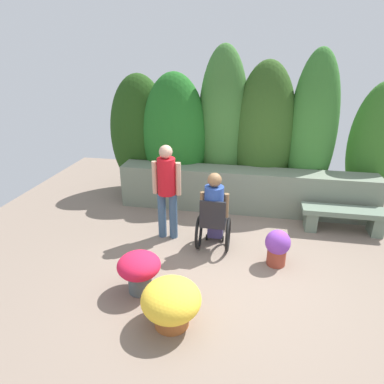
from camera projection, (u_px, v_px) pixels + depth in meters
ground_plane at (237, 270)px, 5.03m from camera, size 10.06×10.06×0.00m
stone_retaining_wall at (244, 190)px, 6.80m from camera, size 5.06×0.55×0.87m
hedge_backdrop at (233, 135)px, 7.08m from camera, size 6.24×1.21×3.19m
stone_bench at (344, 216)px, 6.01m from camera, size 1.48×0.40×0.45m
person_in_wheelchair at (214, 214)px, 5.38m from camera, size 0.53×0.66×1.33m
person_standing_companion at (167, 186)px, 5.59m from camera, size 0.49×0.30×1.66m
flower_pot_purple_near at (171, 302)px, 3.91m from camera, size 0.71×0.71×0.59m
flower_pot_terracotta_by_wall at (277, 246)px, 5.06m from camera, size 0.38×0.38×0.57m
flower_pot_red_accent at (139, 269)px, 4.46m from camera, size 0.58×0.58×0.57m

